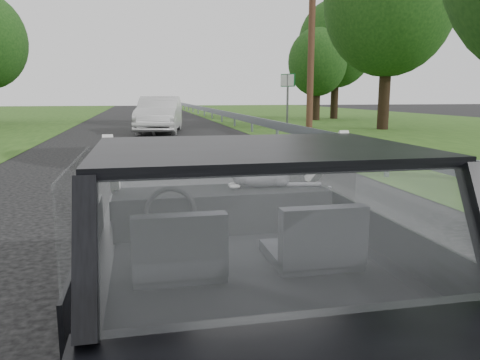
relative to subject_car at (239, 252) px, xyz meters
name	(u,v)px	position (x,y,z in m)	size (l,w,h in m)	color
ground	(239,356)	(0.00, 0.00, -0.72)	(140.00, 140.00, 0.00)	#343434
subject_car	(239,252)	(0.00, 0.00, 0.00)	(1.80, 4.00, 1.45)	black
dashboard	(222,209)	(0.00, 0.62, 0.12)	(1.58, 0.45, 0.30)	black
driver_seat	(179,247)	(-0.40, -0.29, 0.16)	(0.50, 0.72, 0.42)	black
passenger_seat	(316,238)	(0.40, -0.29, 0.16)	(0.50, 0.72, 0.42)	black
steering_wheel	(171,212)	(-0.40, 0.33, 0.20)	(0.36, 0.36, 0.04)	black
cat	(262,177)	(0.32, 0.65, 0.36)	(0.56, 0.17, 0.25)	gray
guardrail	(313,134)	(4.30, 10.00, -0.15)	(0.05, 90.00, 0.32)	gray
other_car	(160,114)	(0.31, 18.78, 0.08)	(1.94, 4.90, 1.61)	silver
highway_sign	(287,101)	(7.00, 20.85, 0.64)	(0.11, 1.10, 2.74)	#106329
utility_pole	(312,29)	(6.84, 17.14, 3.73)	(0.29, 0.29, 8.91)	brown
tree_1	(388,31)	(11.05, 18.26, 3.91)	(6.12, 6.12, 9.27)	#12340F
tree_2	(317,76)	(10.89, 26.77, 2.17)	(3.82, 3.82, 5.78)	#12340F
tree_3	(336,61)	(12.79, 28.22, 3.20)	(5.19, 5.19, 7.86)	#12340F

